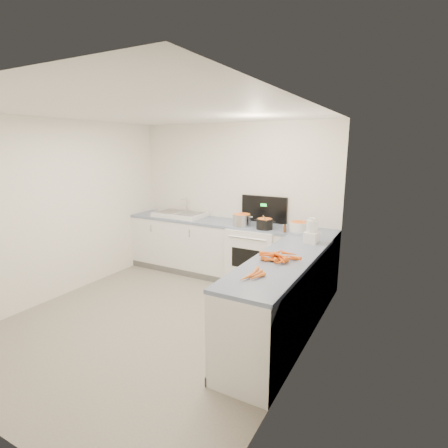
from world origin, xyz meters
The scene contains 19 objects.
floor centered at (0.00, 0.00, 0.00)m, with size 3.50×4.00×0.00m, color gray, non-canonical shape.
ceiling centered at (0.00, 0.00, 2.50)m, with size 3.50×4.00×0.00m, color white, non-canonical shape.
wall_back centered at (0.00, 2.00, 1.25)m, with size 3.50×2.50×0.00m, color white, non-canonical shape.
wall_left centered at (-1.75, 0.00, 1.25)m, with size 4.00×2.50×0.00m, color white, non-canonical shape.
wall_right centered at (1.75, 0.00, 1.25)m, with size 4.00×2.50×0.00m, color white, non-canonical shape.
counter_back centered at (0.00, 1.70, 0.47)m, with size 3.50×0.62×0.94m.
counter_right centered at (1.45, 0.30, 0.47)m, with size 0.62×2.20×0.94m.
stove centered at (0.55, 1.69, 0.47)m, with size 0.76×0.65×1.36m.
sink centered at (-0.90, 1.70, 0.98)m, with size 0.86×0.52×0.31m.
steel_pot centered at (0.36, 1.55, 1.02)m, with size 0.28×0.28×0.20m, color silver.
black_pot centered at (0.74, 1.53, 1.01)m, with size 0.24×0.24×0.17m, color black.
wooden_spoon centered at (0.74, 1.53, 1.10)m, with size 0.02×0.02×0.37m, color #AD7A47.
mixing_bowl centered at (1.22, 1.65, 1.01)m, with size 0.28×0.28×0.13m, color white.
extract_bottle centered at (1.08, 1.47, 0.99)m, with size 0.04×0.04×0.10m, color #593319.
spice_jar centered at (1.05, 1.53, 0.98)m, with size 0.05×0.05×0.08m, color #E5B266.
food_processor centered at (1.55, 1.11, 1.08)m, with size 0.17×0.20×0.32m.
carrot_pile centered at (1.42, 0.24, 0.98)m, with size 0.47×0.38×0.10m.
peeled_carrots centered at (1.39, -0.32, 0.96)m, with size 0.17×0.37×0.04m.
peelings centered at (-1.09, 1.69, 1.02)m, with size 0.20×0.23×0.01m.
Camera 1 is at (2.61, -3.13, 2.12)m, focal length 28.00 mm.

